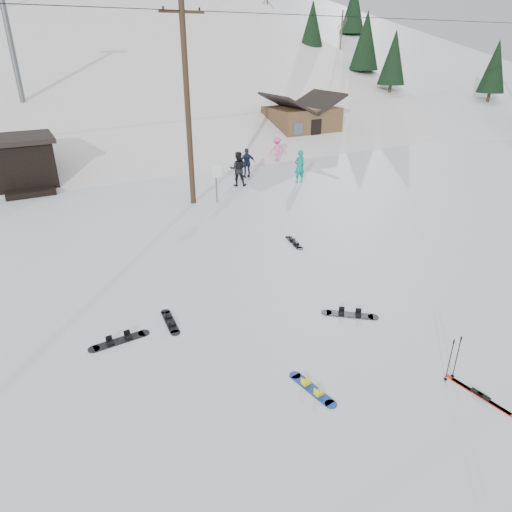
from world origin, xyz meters
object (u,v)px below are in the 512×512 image
utility_pole (187,104)px  hero_skis (480,395)px  cabin (301,123)px  hero_snowboard (312,389)px

utility_pole → hero_skis: bearing=-87.7°
cabin → hero_skis: cabin is taller
cabin → hero_snowboard: bearing=-123.0°
utility_pole → hero_skis: size_ratio=5.19×
utility_pole → cabin: (13.00, 10.00, -3.20)m
utility_pole → hero_skis: (0.65, -15.94, -4.65)m
hero_snowboard → hero_skis: size_ratio=0.84×
utility_pole → cabin: 16.71m
cabin → utility_pole: bearing=-142.4°
hero_snowboard → utility_pole: bearing=-18.6°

